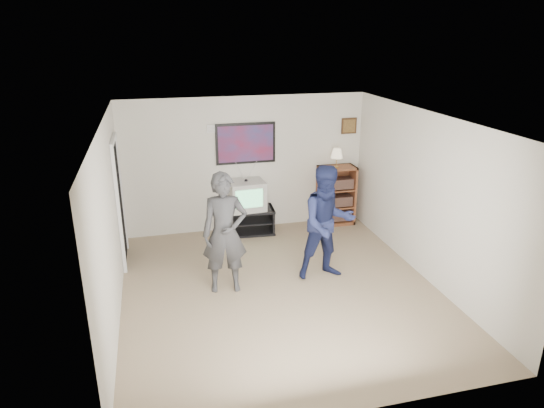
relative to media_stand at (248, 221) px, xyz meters
name	(u,v)px	position (x,y,z in m)	size (l,w,h in m)	color
room_shell	(275,202)	(0.02, -1.88, 1.01)	(4.51, 5.00, 2.51)	#77694C
media_stand	(248,221)	(0.00, 0.00, 0.00)	(0.98, 0.59, 0.47)	black
crt_television	(246,195)	(-0.03, 0.00, 0.51)	(0.64, 0.54, 0.54)	#AEAEA8
bookshelf	(336,195)	(1.75, 0.05, 0.34)	(0.70, 0.40, 1.15)	brown
table_lamp	(337,158)	(1.71, 0.01, 1.10)	(0.23, 0.23, 0.36)	beige
person_tall	(225,233)	(-0.73, -1.98, 0.65)	(0.65, 0.42, 1.77)	#363639
person_short	(328,223)	(0.81, -1.97, 0.65)	(0.86, 0.67, 1.76)	#1A2048
controller_left	(225,210)	(-0.69, -1.75, 0.91)	(0.04, 0.13, 0.04)	white
controller_right	(324,210)	(0.84, -1.73, 0.77)	(0.03, 0.12, 0.03)	white
poster	(246,143)	(0.02, 0.25, 1.41)	(1.10, 0.03, 0.75)	black
air_vent	(215,128)	(-0.53, 0.25, 1.71)	(0.28, 0.02, 0.14)	white
small_picture	(349,126)	(2.02, 0.25, 1.64)	(0.30, 0.03, 0.30)	black
doorway	(119,203)	(-2.21, -0.63, 0.76)	(0.03, 0.85, 2.00)	black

